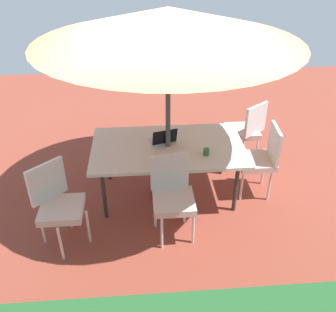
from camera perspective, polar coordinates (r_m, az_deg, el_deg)
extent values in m
cube|color=brown|center=(5.06, 0.00, -5.82)|extent=(10.00, 10.00, 0.02)
cube|color=silver|center=(4.65, 0.00, 1.35)|extent=(1.91, 1.13, 0.04)
cylinder|color=#333333|center=(5.31, 8.35, 0.49)|extent=(0.05, 0.05, 0.70)
cylinder|color=#333333|center=(5.21, -9.24, -0.24)|extent=(0.05, 0.05, 0.70)
cylinder|color=#333333|center=(4.64, 10.42, -4.83)|extent=(0.05, 0.05, 0.70)
cylinder|color=#333333|center=(4.53, -9.84, -5.81)|extent=(0.05, 0.05, 0.70)
cylinder|color=#4C4C4C|center=(4.44, 0.00, 6.33)|extent=(0.06, 0.06, 2.34)
cone|color=#DBB766|center=(4.10, 0.00, 19.63)|extent=(2.91, 2.91, 0.35)
cylinder|color=black|center=(5.04, 0.00, -5.46)|extent=(0.44, 0.44, 0.06)
cube|color=beige|center=(4.14, 0.93, -7.03)|extent=(0.46, 0.46, 0.08)
cube|color=white|center=(4.14, 0.26, -2.40)|extent=(0.44, 0.10, 0.45)
cylinder|color=white|center=(4.15, -0.95, -11.76)|extent=(0.03, 0.03, 0.45)
cylinder|color=white|center=(4.22, 3.92, -10.96)|extent=(0.03, 0.03, 0.45)
cylinder|color=white|center=(4.41, -1.97, -8.61)|extent=(0.03, 0.03, 0.45)
cylinder|color=white|center=(4.48, 2.60, -7.92)|extent=(0.03, 0.03, 0.45)
cube|color=beige|center=(4.94, 13.31, -0.78)|extent=(0.46, 0.46, 0.08)
cube|color=white|center=(4.86, 16.11, 1.86)|extent=(0.07, 0.44, 0.45)
cylinder|color=white|center=(5.19, 10.64, -2.17)|extent=(0.03, 0.03, 0.45)
cylinder|color=white|center=(4.91, 11.30, -4.53)|extent=(0.03, 0.03, 0.45)
cylinder|color=white|center=(5.27, 14.49, -2.14)|extent=(0.03, 0.03, 0.45)
cylinder|color=white|center=(4.99, 15.37, -4.45)|extent=(0.03, 0.03, 0.45)
cube|color=beige|center=(4.19, -16.06, -7.91)|extent=(0.46, 0.46, 0.08)
cube|color=white|center=(4.19, -18.18, -3.79)|extent=(0.35, 0.33, 0.45)
cylinder|color=white|center=(4.18, -16.20, -12.93)|extent=(0.03, 0.03, 0.45)
cylinder|color=white|center=(4.31, -12.19, -10.64)|extent=(0.03, 0.03, 0.45)
cylinder|color=white|center=(4.43, -18.80, -10.51)|extent=(0.03, 0.03, 0.45)
cylinder|color=white|center=(4.55, -14.94, -8.43)|extent=(0.03, 0.03, 0.45)
cube|color=beige|center=(5.64, 11.38, 3.80)|extent=(0.46, 0.46, 0.08)
cube|color=white|center=(5.41, 13.39, 5.46)|extent=(0.38, 0.29, 0.45)
cylinder|color=white|center=(5.98, 10.87, 2.71)|extent=(0.03, 0.03, 0.45)
cylinder|color=white|center=(5.74, 8.58, 1.58)|extent=(0.03, 0.03, 0.45)
cylinder|color=white|center=(5.80, 13.59, 1.38)|extent=(0.03, 0.03, 0.45)
cylinder|color=white|center=(5.55, 11.36, 0.15)|extent=(0.03, 0.03, 0.45)
cube|color=#B7B7BC|center=(4.75, -0.92, 2.44)|extent=(0.37, 0.30, 0.02)
cube|color=black|center=(4.61, -0.48, 2.97)|extent=(0.32, 0.14, 0.20)
cylinder|color=#286B33|center=(4.46, 5.92, 0.64)|extent=(0.07, 0.07, 0.08)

